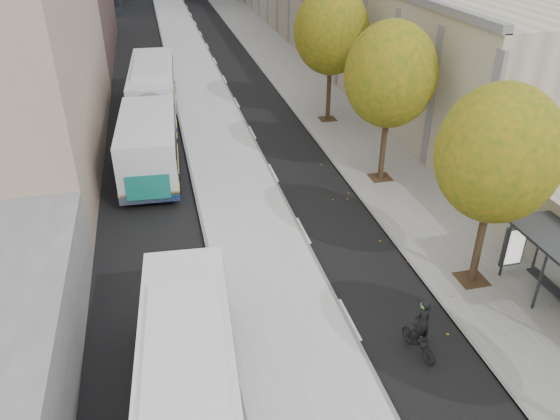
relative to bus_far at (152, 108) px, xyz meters
name	(u,v)px	position (x,y,z in m)	size (l,w,h in m)	color
bus_platform	(207,108)	(3.72, 4.14, -1.66)	(4.25, 150.00, 0.15)	#B3B3B3
sidewalk	(318,100)	(11.72, 4.14, -1.69)	(4.75, 150.00, 0.08)	slate
tree_c	(498,154)	(11.19, -17.86, 3.52)	(4.20, 4.20, 7.28)	black
tree_d	(390,75)	(11.19, -8.86, 3.74)	(4.40, 4.40, 7.60)	black
tree_e	(331,31)	(11.19, 0.14, 3.95)	(4.60, 4.60, 7.92)	black
bus_far	(152,108)	(0.00, 0.00, 0.00)	(3.79, 19.15, 3.17)	silver
cyclist	(420,334)	(7.50, -20.90, -0.93)	(0.82, 1.75, 2.15)	black
distant_car	(149,59)	(0.16, 16.52, -1.05)	(1.61, 4.00, 1.36)	white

